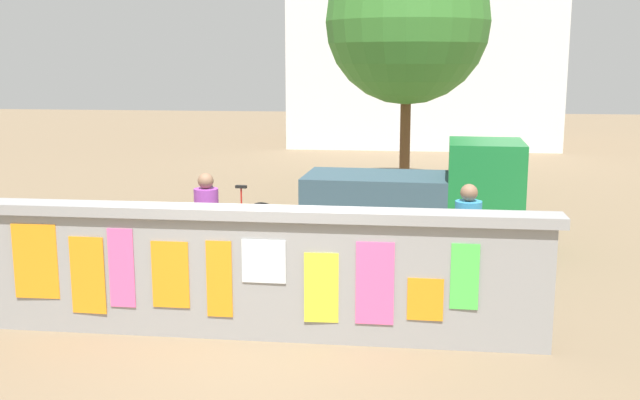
{
  "coord_description": "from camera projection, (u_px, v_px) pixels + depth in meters",
  "views": [
    {
      "loc": [
        1.68,
        -8.06,
        3.16
      ],
      "look_at": [
        0.35,
        2.49,
        1.16
      ],
      "focal_mm": 41.91,
      "sensor_mm": 36.0,
      "label": 1
    }
  ],
  "objects": [
    {
      "name": "ground",
      "position": [
        335.0,
        205.0,
        16.45
      ],
      "size": [
        60.0,
        60.0,
        0.0
      ],
      "primitive_type": "plane",
      "color": "#7A664C"
    },
    {
      "name": "tree_roadside",
      "position": [
        407.0,
        22.0,
        17.41
      ],
      "size": [
        3.86,
        3.86,
        5.97
      ],
      "color": "brown",
      "rests_on": "ground"
    },
    {
      "name": "auto_rickshaw_truck",
      "position": [
        424.0,
        196.0,
        12.54
      ],
      "size": [
        3.66,
        1.65,
        1.85
      ],
      "color": "black",
      "rests_on": "ground"
    },
    {
      "name": "bicycle_near",
      "position": [
        234.0,
        217.0,
        13.45
      ],
      "size": [
        1.71,
        0.44,
        0.95
      ],
      "color": "black",
      "rests_on": "ground"
    },
    {
      "name": "person_walking",
      "position": [
        207.0,
        218.0,
        10.43
      ],
      "size": [
        0.38,
        0.38,
        1.62
      ],
      "color": "#338CBF",
      "rests_on": "ground"
    },
    {
      "name": "person_bystander",
      "position": [
        468.0,
        233.0,
        9.51
      ],
      "size": [
        0.48,
        0.48,
        1.62
      ],
      "color": "yellow",
      "rests_on": "ground"
    },
    {
      "name": "poster_wall",
      "position": [
        262.0,
        271.0,
        8.51
      ],
      "size": [
        6.65,
        0.42,
        1.53
      ],
      "color": "gray",
      "rests_on": "ground"
    },
    {
      "name": "building_background",
      "position": [
        424.0,
        30.0,
        28.61
      ],
      "size": [
        9.93,
        6.91,
        8.52
      ],
      "color": "silver",
      "rests_on": "ground"
    },
    {
      "name": "motorcycle",
      "position": [
        330.0,
        270.0,
        9.7
      ],
      "size": [
        1.9,
        0.56,
        0.87
      ],
      "color": "black",
      "rests_on": "ground"
    }
  ]
}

